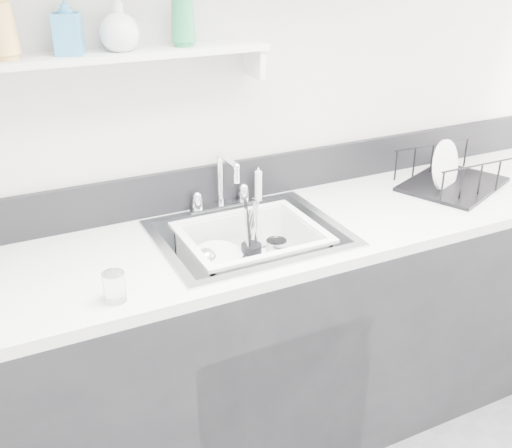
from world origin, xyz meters
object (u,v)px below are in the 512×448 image
dish_rack (455,169)px  sink (250,257)px  counter_run (250,342)px  wash_tub (251,254)px

dish_rack → sink: bearing=159.0°
counter_run → wash_tub: wash_tub is taller
counter_run → sink: size_ratio=5.00×
sink → counter_run: bearing=0.0°
counter_run → sink: bearing=0.0°
counter_run → dish_rack: bearing=2.2°
wash_tub → dish_rack: size_ratio=1.12×
sink → wash_tub: wash_tub is taller
dish_rack → counter_run: bearing=159.0°
sink → dish_rack: bearing=2.2°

